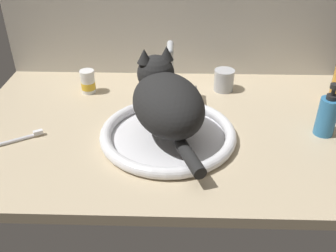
# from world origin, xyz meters

# --- Properties ---
(countertop) EXTENTS (1.20, 0.73, 0.03)m
(countertop) POSITION_xyz_m (0.00, 0.00, 0.01)
(countertop) COLOR #CCB793
(countertop) RESTS_ON ground
(backsplash_wall) EXTENTS (1.20, 0.02, 0.33)m
(backsplash_wall) POSITION_xyz_m (0.00, 0.38, 0.16)
(backsplash_wall) COLOR beige
(backsplash_wall) RESTS_ON ground
(sink_basin) EXTENTS (0.38, 0.38, 0.03)m
(sink_basin) POSITION_xyz_m (-0.01, -0.07, 0.04)
(sink_basin) COLOR white
(sink_basin) RESTS_ON countertop
(faucet) EXTENTS (0.20, 0.10, 0.20)m
(faucet) POSITION_xyz_m (-0.01, 0.16, 0.11)
(faucet) COLOR silver
(faucet) RESTS_ON countertop
(cat) EXTENTS (0.26, 0.37, 0.20)m
(cat) POSITION_xyz_m (-0.01, -0.05, 0.14)
(cat) COLOR black
(cat) RESTS_ON sink_basin
(pill_bottle) EXTENTS (0.05, 0.05, 0.08)m
(pill_bottle) POSITION_xyz_m (-0.28, 0.20, 0.07)
(pill_bottle) COLOR white
(pill_bottle) RESTS_ON countertop
(metal_jar) EXTENTS (0.07, 0.07, 0.07)m
(metal_jar) POSITION_xyz_m (0.18, 0.23, 0.07)
(metal_jar) COLOR #B2B5BA
(metal_jar) RESTS_ON countertop
(soap_pump_bottle) EXTENTS (0.05, 0.05, 0.15)m
(soap_pump_bottle) POSITION_xyz_m (0.43, -0.03, 0.09)
(soap_pump_bottle) COLOR teal
(soap_pump_bottle) RESTS_ON countertop
(toothbrush) EXTENTS (0.15, 0.10, 0.02)m
(toothbrush) POSITION_xyz_m (-0.43, -0.10, 0.04)
(toothbrush) COLOR silver
(toothbrush) RESTS_ON countertop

